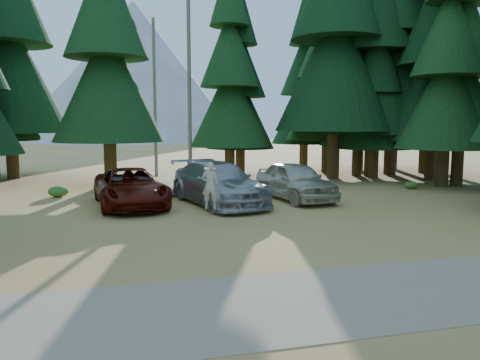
{
  "coord_description": "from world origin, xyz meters",
  "views": [
    {
      "loc": [
        -3.49,
        -14.58,
        3.39
      ],
      "look_at": [
        0.97,
        2.68,
        1.25
      ],
      "focal_mm": 35.0,
      "sensor_mm": 36.0,
      "label": 1
    }
  ],
  "objects_px": {
    "silver_minivan_center": "(218,183)",
    "log_mid": "(158,191)",
    "silver_minivan_right": "(295,181)",
    "frisbee_player": "(210,185)",
    "log_left": "(195,191)",
    "log_right": "(231,183)",
    "red_pickup": "(130,187)"
  },
  "relations": [
    {
      "from": "log_left",
      "to": "log_right",
      "type": "height_order",
      "value": "log_right"
    },
    {
      "from": "red_pickup",
      "to": "silver_minivan_center",
      "type": "bearing_deg",
      "value": -12.07
    },
    {
      "from": "silver_minivan_right",
      "to": "frisbee_player",
      "type": "distance_m",
      "value": 6.43
    },
    {
      "from": "red_pickup",
      "to": "log_right",
      "type": "distance_m",
      "value": 7.4
    },
    {
      "from": "silver_minivan_center",
      "to": "log_left",
      "type": "distance_m",
      "value": 3.23
    },
    {
      "from": "silver_minivan_center",
      "to": "log_right",
      "type": "relative_size",
      "value": 1.11
    },
    {
      "from": "log_left",
      "to": "log_right",
      "type": "distance_m",
      "value": 3.21
    },
    {
      "from": "frisbee_player",
      "to": "silver_minivan_center",
      "type": "bearing_deg",
      "value": -86.94
    },
    {
      "from": "log_mid",
      "to": "silver_minivan_center",
      "type": "bearing_deg",
      "value": -32.79
    },
    {
      "from": "red_pickup",
      "to": "silver_minivan_right",
      "type": "relative_size",
      "value": 1.13
    },
    {
      "from": "log_left",
      "to": "log_right",
      "type": "relative_size",
      "value": 0.8
    },
    {
      "from": "silver_minivan_right",
      "to": "log_right",
      "type": "height_order",
      "value": "silver_minivan_right"
    },
    {
      "from": "red_pickup",
      "to": "log_mid",
      "type": "relative_size",
      "value": 1.59
    },
    {
      "from": "log_left",
      "to": "red_pickup",
      "type": "bearing_deg",
      "value": -168.04
    },
    {
      "from": "silver_minivan_right",
      "to": "log_mid",
      "type": "relative_size",
      "value": 1.42
    },
    {
      "from": "red_pickup",
      "to": "silver_minivan_center",
      "type": "xyz_separation_m",
      "value": [
        3.63,
        -0.37,
        0.11
      ]
    },
    {
      "from": "silver_minivan_center",
      "to": "log_left",
      "type": "height_order",
      "value": "silver_minivan_center"
    },
    {
      "from": "frisbee_player",
      "to": "log_right",
      "type": "height_order",
      "value": "frisbee_player"
    },
    {
      "from": "silver_minivan_center",
      "to": "log_left",
      "type": "relative_size",
      "value": 1.39
    },
    {
      "from": "silver_minivan_right",
      "to": "frisbee_player",
      "type": "xyz_separation_m",
      "value": [
        -4.71,
        -4.34,
        0.51
      ]
    },
    {
      "from": "silver_minivan_right",
      "to": "frisbee_player",
      "type": "relative_size",
      "value": 3.15
    },
    {
      "from": "silver_minivan_right",
      "to": "log_right",
      "type": "distance_m",
      "value": 5.39
    },
    {
      "from": "silver_minivan_center",
      "to": "silver_minivan_right",
      "type": "bearing_deg",
      "value": -8.79
    },
    {
      "from": "log_mid",
      "to": "log_right",
      "type": "relative_size",
      "value": 0.64
    },
    {
      "from": "red_pickup",
      "to": "silver_minivan_center",
      "type": "relative_size",
      "value": 0.92
    },
    {
      "from": "red_pickup",
      "to": "log_mid",
      "type": "height_order",
      "value": "red_pickup"
    },
    {
      "from": "red_pickup",
      "to": "log_right",
      "type": "height_order",
      "value": "red_pickup"
    },
    {
      "from": "frisbee_player",
      "to": "log_left",
      "type": "height_order",
      "value": "frisbee_player"
    },
    {
      "from": "silver_minivan_center",
      "to": "log_mid",
      "type": "xyz_separation_m",
      "value": [
        -2.25,
        3.66,
        -0.74
      ]
    },
    {
      "from": "frisbee_player",
      "to": "log_right",
      "type": "relative_size",
      "value": 0.29
    },
    {
      "from": "log_mid",
      "to": "log_right",
      "type": "distance_m",
      "value": 4.41
    },
    {
      "from": "silver_minivan_right",
      "to": "log_left",
      "type": "xyz_separation_m",
      "value": [
        -4.08,
        2.85,
        -0.7
      ]
    }
  ]
}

